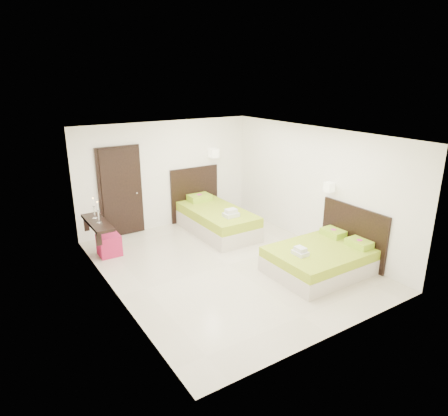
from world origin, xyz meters
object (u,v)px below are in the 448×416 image
bed_double (322,257)px  nightstand (220,211)px  ottoman (109,245)px  bed_single (215,218)px

bed_double → nightstand: size_ratio=4.13×
nightstand → ottoman: 3.25m
bed_single → nightstand: size_ratio=4.94×
bed_single → bed_double: bearing=-77.5°
bed_single → nightstand: 0.94m
ottoman → bed_single: bearing=-0.9°
bed_single → bed_double: 2.97m
nightstand → ottoman: size_ratio=1.02×
nightstand → bed_double: bearing=-74.8°
bed_single → bed_double: size_ratio=1.20×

